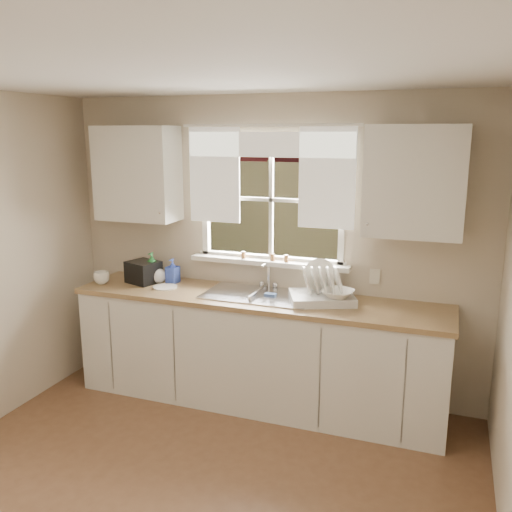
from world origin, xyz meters
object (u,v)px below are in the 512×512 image
(cup, at_px, (102,278))
(dish_rack, at_px, (322,293))
(soap_bottle_a, at_px, (152,267))
(black_appliance, at_px, (144,272))

(cup, bearing_deg, dish_rack, 25.43)
(soap_bottle_a, relative_size, cup, 1.95)
(soap_bottle_a, xyz_separation_m, black_appliance, (-0.06, -0.04, -0.04))
(dish_rack, distance_m, soap_bottle_a, 1.53)
(soap_bottle_a, xyz_separation_m, cup, (-0.39, -0.20, -0.08))
(soap_bottle_a, bearing_deg, black_appliance, -146.12)
(dish_rack, relative_size, black_appliance, 2.27)
(dish_rack, xyz_separation_m, cup, (-1.92, -0.16, -0.02))
(black_appliance, bearing_deg, dish_rack, 18.11)
(dish_rack, xyz_separation_m, black_appliance, (-1.59, 0.01, 0.02))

